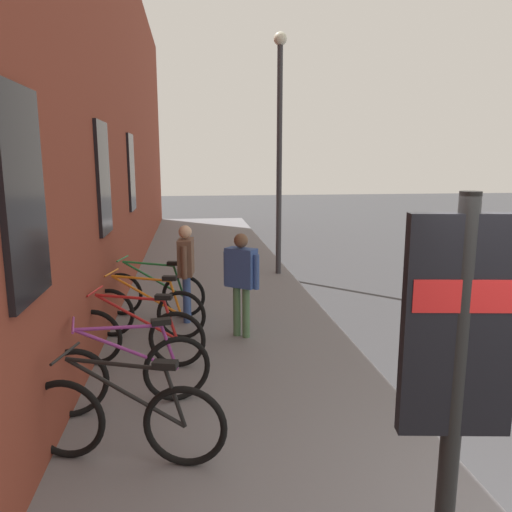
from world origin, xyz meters
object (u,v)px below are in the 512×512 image
object	(u,v)px
pedestrian_crossing_street	(241,274)
bicycle_mid_rack	(125,420)
bicycle_under_window	(146,312)
street_lamp	(279,135)
bicycle_by_door	(153,293)
bicycle_far_end	(127,373)
pedestrian_by_facade	(186,263)
transit_info_sign	(457,357)
bicycle_leaning_wall	(136,336)

from	to	relation	value
pedestrian_crossing_street	bicycle_mid_rack	bearing A→B (deg)	156.31
bicycle_under_window	street_lamp	distance (m)	5.39
bicycle_by_door	street_lamp	distance (m)	4.69
bicycle_far_end	pedestrian_by_facade	world-z (taller)	pedestrian_by_facade
transit_info_sign	street_lamp	size ratio (longest dim) A/B	0.46
pedestrian_by_facade	transit_info_sign	bearing A→B (deg)	-166.25
bicycle_leaning_wall	pedestrian_by_facade	bearing A→B (deg)	-20.04
pedestrian_by_facade	bicycle_far_end	bearing A→B (deg)	167.95
bicycle_by_door	transit_info_sign	distance (m)	6.32
bicycle_far_end	street_lamp	distance (m)	7.05
bicycle_mid_rack	bicycle_by_door	bearing A→B (deg)	0.83
transit_info_sign	pedestrian_crossing_street	world-z (taller)	transit_info_sign
bicycle_under_window	pedestrian_crossing_street	size ratio (longest dim) A/B	1.14
bicycle_by_door	pedestrian_crossing_street	bearing A→B (deg)	-130.13
bicycle_leaning_wall	street_lamp	xyz separation A→B (m)	(4.87, -2.66, 2.68)
bicycle_leaning_wall	bicycle_under_window	xyz separation A→B (m)	(1.00, -0.04, 0.00)
street_lamp	bicycle_by_door	bearing A→B (deg)	137.62
bicycle_far_end	transit_info_sign	size ratio (longest dim) A/B	0.73
bicycle_mid_rack	transit_info_sign	world-z (taller)	transit_info_sign
bicycle_far_end	pedestrian_crossing_street	size ratio (longest dim) A/B	1.15
bicycle_far_end	bicycle_leaning_wall	distance (m)	1.10
bicycle_mid_rack	street_lamp	bearing A→B (deg)	-20.16
bicycle_leaning_wall	street_lamp	size ratio (longest dim) A/B	0.34
bicycle_leaning_wall	bicycle_by_door	distance (m)	2.02
bicycle_leaning_wall	pedestrian_by_facade	size ratio (longest dim) A/B	1.13
bicycle_under_window	pedestrian_by_facade	size ratio (longest dim) A/B	1.12
bicycle_under_window	pedestrian_crossing_street	world-z (taller)	pedestrian_crossing_street
bicycle_mid_rack	transit_info_sign	size ratio (longest dim) A/B	0.72
bicycle_leaning_wall	transit_info_sign	xyz separation A→B (m)	(-3.87, -1.98, 1.21)
bicycle_mid_rack	bicycle_leaning_wall	bearing A→B (deg)	3.37
bicycle_leaning_wall	pedestrian_crossing_street	distance (m)	1.75
bicycle_mid_rack	pedestrian_crossing_street	distance (m)	3.25
bicycle_leaning_wall	pedestrian_crossing_street	xyz separation A→B (m)	(0.88, -1.41, 0.54)
bicycle_mid_rack	pedestrian_crossing_street	bearing A→B (deg)	-23.69
bicycle_leaning_wall	pedestrian_crossing_street	size ratio (longest dim) A/B	1.15
transit_info_sign	pedestrian_crossing_street	bearing A→B (deg)	6.88
bicycle_far_end	transit_info_sign	bearing A→B (deg)	-144.79
bicycle_far_end	pedestrian_crossing_street	bearing A→B (deg)	-34.97
bicycle_by_door	bicycle_under_window	bearing A→B (deg)	178.80
bicycle_under_window	bicycle_by_door	size ratio (longest dim) A/B	1.00
bicycle_by_door	pedestrian_crossing_street	world-z (taller)	pedestrian_crossing_street
transit_info_sign	pedestrian_crossing_street	size ratio (longest dim) A/B	1.58
bicycle_far_end	transit_info_sign	world-z (taller)	transit_info_sign
bicycle_mid_rack	bicycle_under_window	world-z (taller)	same
bicycle_under_window	pedestrian_crossing_street	xyz separation A→B (m)	(-0.11, -1.37, 0.54)
transit_info_sign	bicycle_under_window	bearing A→B (deg)	21.74
bicycle_far_end	transit_info_sign	xyz separation A→B (m)	(-2.78, -1.96, 1.21)
transit_info_sign	street_lamp	bearing A→B (deg)	-4.44
bicycle_far_end	street_lamp	xyz separation A→B (m)	(5.96, -2.64, 2.68)
bicycle_under_window	bicycle_leaning_wall	bearing A→B (deg)	177.70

